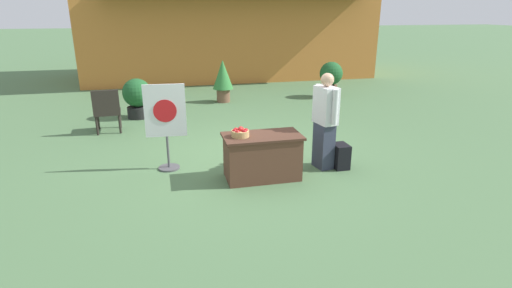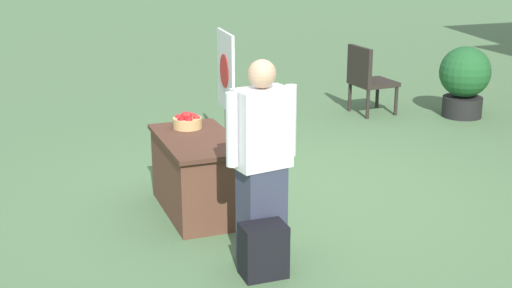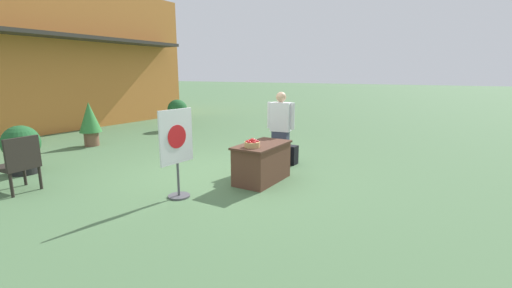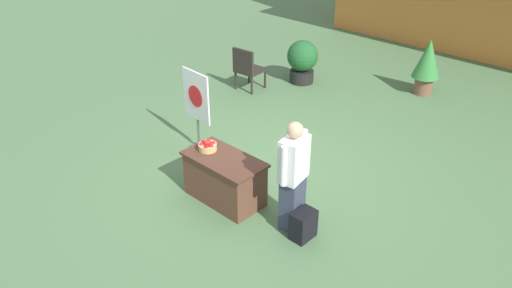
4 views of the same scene
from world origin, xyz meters
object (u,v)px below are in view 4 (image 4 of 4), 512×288
person_visitor (293,176)px  potted_plant_far_right (427,63)px  display_table (225,179)px  backpack (303,225)px  potted_plant_near_left (302,60)px  poster_board (197,106)px  patio_chair (247,67)px  apple_basket (207,146)px

person_visitor → potted_plant_far_right: 5.59m
display_table → backpack: display_table is taller
potted_plant_far_right → person_visitor: bearing=-81.4°
display_table → potted_plant_near_left: size_ratio=1.25×
person_visitor → poster_board: (-2.58, 0.55, -0.00)m
potted_plant_far_right → poster_board: bearing=-109.4°
patio_chair → potted_plant_near_left: (0.59, 1.19, 0.00)m
patio_chair → potted_plant_near_left: bearing=-30.6°
backpack → poster_board: 2.99m
person_visitor → poster_board: 2.64m
person_visitor → potted_plant_near_left: size_ratio=1.64×
display_table → apple_basket: 0.55m
display_table → poster_board: size_ratio=0.85×
backpack → potted_plant_near_left: 5.55m
person_visitor → potted_plant_far_right: size_ratio=1.32×
backpack → potted_plant_near_left: size_ratio=0.43×
display_table → potted_plant_far_right: bearing=87.0°
patio_chair → potted_plant_far_right: size_ratio=0.79×
person_visitor → backpack: person_visitor is taller
poster_board → potted_plant_far_right: 5.27m
apple_basket → backpack: apple_basket is taller
poster_board → backpack: bearing=81.4°
potted_plant_near_left → potted_plant_far_right: potted_plant_far_right is taller
patio_chair → apple_basket: bearing=-148.5°
person_visitor → backpack: 0.68m
apple_basket → patio_chair: bearing=125.6°
backpack → potted_plant_far_right: size_ratio=0.34×
display_table → apple_basket: (-0.35, -0.00, 0.42)m
backpack → potted_plant_far_right: bearing=101.2°
display_table → potted_plant_far_right: 5.74m
backpack → potted_plant_far_right: 5.75m
apple_basket → patio_chair: patio_chair is taller
patio_chair → backpack: bearing=-131.6°
patio_chair → potted_plant_near_left: size_ratio=0.98×
patio_chair → potted_plant_far_right: potted_plant_far_right is taller
person_visitor → display_table: bearing=0.0°
potted_plant_near_left → potted_plant_far_right: bearing=28.9°
display_table → person_visitor: size_ratio=0.76×
display_table → person_visitor: person_visitor is taller
person_visitor → patio_chair: 4.86m
potted_plant_near_left → potted_plant_far_right: (2.36, 1.30, 0.17)m
display_table → person_visitor: bearing=9.8°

